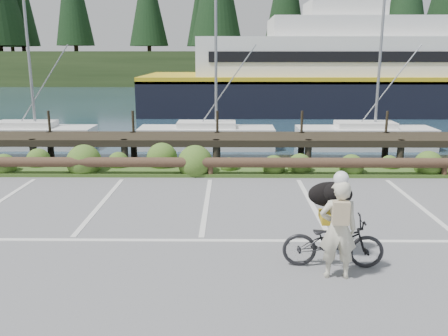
{
  "coord_description": "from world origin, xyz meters",
  "views": [
    {
      "loc": [
        0.55,
        -9.19,
        3.61
      ],
      "look_at": [
        0.44,
        1.2,
        1.1
      ],
      "focal_mm": 38.0,
      "sensor_mm": 36.0,
      "label": 1
    }
  ],
  "objects": [
    {
      "name": "log_rail",
      "position": [
        0.0,
        4.6,
        0.0
      ],
      "size": [
        32.0,
        0.3,
        0.6
      ],
      "primitive_type": null,
      "color": "#443021",
      "rests_on": "ground"
    },
    {
      "name": "harbor_backdrop",
      "position": [
        0.39,
        78.47,
        -0.0
      ],
      "size": [
        170.0,
        160.0,
        30.0
      ],
      "color": "#192E3D",
      "rests_on": "ground"
    },
    {
      "name": "ground",
      "position": [
        0.0,
        0.0,
        0.0
      ],
      "size": [
        72.0,
        72.0,
        0.0
      ],
      "primitive_type": "plane",
      "color": "slate"
    },
    {
      "name": "vegetation_strip",
      "position": [
        0.0,
        5.3,
        0.05
      ],
      "size": [
        34.0,
        1.6,
        0.1
      ],
      "primitive_type": "cube",
      "color": "#3D5B21",
      "rests_on": "ground"
    },
    {
      "name": "bicycle",
      "position": [
        2.35,
        -1.54,
        0.45
      ],
      "size": [
        1.76,
        0.7,
        0.91
      ],
      "primitive_type": "imported",
      "rotation": [
        0.0,
        0.0,
        1.51
      ],
      "color": "black",
      "rests_on": "ground"
    },
    {
      "name": "cyclist",
      "position": [
        2.33,
        -1.94,
        0.84
      ],
      "size": [
        0.63,
        0.44,
        1.67
      ],
      "primitive_type": "imported",
      "rotation": [
        0.0,
        0.0,
        3.08
      ],
      "color": "beige",
      "rests_on": "ground"
    },
    {
      "name": "dog",
      "position": [
        2.38,
        -0.98,
        1.14
      ],
      "size": [
        0.44,
        0.83,
        0.46
      ],
      "primitive_type": "ellipsoid",
      "rotation": [
        0.0,
        0.0,
        1.51
      ],
      "color": "black",
      "rests_on": "bicycle"
    }
  ]
}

